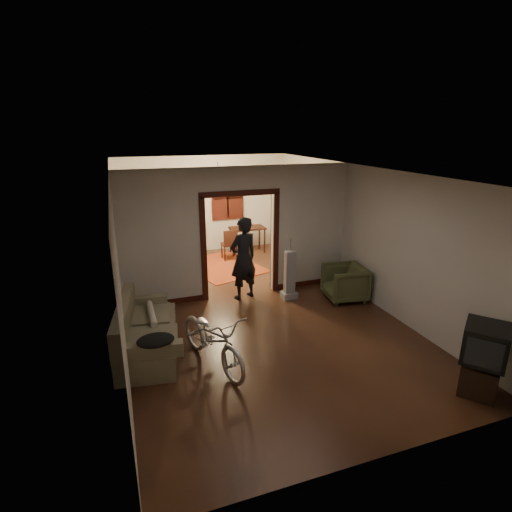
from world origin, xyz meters
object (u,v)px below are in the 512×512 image
person (243,258)px  locker (158,230)px  desk (247,240)px  armchair (345,283)px  bicycle (213,338)px  sofa (147,327)px

person → locker: size_ratio=1.07×
locker → desk: locker is taller
desk → armchair: bearing=-57.8°
armchair → locker: size_ratio=0.49×
person → locker: bearing=-85.3°
locker → desk: size_ratio=1.65×
person → locker: person is taller
bicycle → person: (1.24, 2.32, 0.44)m
sofa → desk: 5.70m
bicycle → armchair: (3.26, 1.52, -0.09)m
locker → desk: bearing=-15.5°
armchair → desk: size_ratio=0.81×
bicycle → locker: (-0.17, 5.65, 0.38)m
sofa → desk: bearing=63.6°
armchair → person: size_ratio=0.46×
person → desk: (1.11, 3.11, -0.52)m
armchair → locker: 5.39m
bicycle → locker: locker is taller
bicycle → sofa: bearing=123.2°
sofa → locker: bearing=90.0°
sofa → person: size_ratio=1.08×
sofa → desk: sofa is taller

